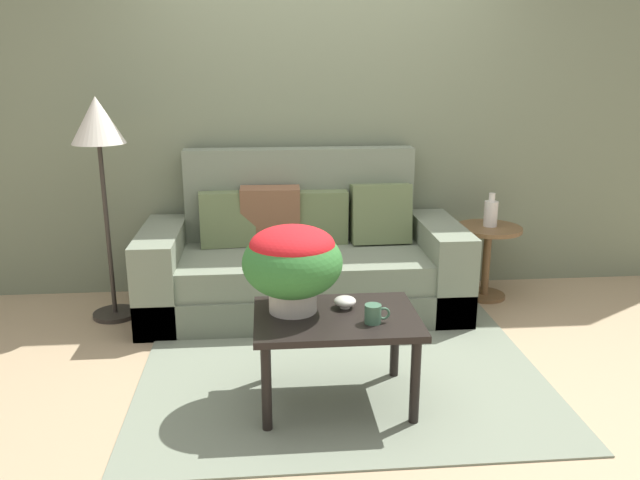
{
  "coord_description": "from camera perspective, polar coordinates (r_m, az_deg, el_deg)",
  "views": [
    {
      "loc": [
        -0.4,
        -3.32,
        1.68
      ],
      "look_at": [
        -0.09,
        0.17,
        0.68
      ],
      "focal_mm": 35.45,
      "sensor_mm": 36.0,
      "label": 1
    }
  ],
  "objects": [
    {
      "name": "coffee_mug",
      "position": [
        3.03,
        4.87,
        -6.66
      ],
      "size": [
        0.12,
        0.08,
        0.09
      ],
      "color": "#3D664C",
      "rests_on": "coffee_table"
    },
    {
      "name": "area_rug",
      "position": [
        3.66,
        1.78,
        -11.34
      ],
      "size": [
        2.21,
        1.91,
        0.01
      ],
      "primitive_type": "cube",
      "color": "gray",
      "rests_on": "ground"
    },
    {
      "name": "floor_lamp",
      "position": [
        4.27,
        -19.35,
        8.7
      ],
      "size": [
        0.34,
        0.34,
        1.47
      ],
      "color": "#2D2823",
      "rests_on": "ground"
    },
    {
      "name": "couch",
      "position": [
        4.4,
        -1.53,
        -2.02
      ],
      "size": [
        2.17,
        0.9,
        1.08
      ],
      "color": "#626B59",
      "rests_on": "ground"
    },
    {
      "name": "side_table",
      "position": [
        4.72,
        14.86,
        -0.76
      ],
      "size": [
        0.47,
        0.47,
        0.54
      ],
      "color": "brown",
      "rests_on": "ground"
    },
    {
      "name": "snack_bowl",
      "position": [
        3.21,
        2.27,
        -5.57
      ],
      "size": [
        0.11,
        0.11,
        0.06
      ],
      "color": "silver",
      "rests_on": "coffee_table"
    },
    {
      "name": "wall_back",
      "position": [
        4.68,
        -0.18,
        12.27
      ],
      "size": [
        6.4,
        0.12,
        2.77
      ],
      "primitive_type": "cube",
      "color": "slate",
      "rests_on": "ground"
    },
    {
      "name": "ground_plane",
      "position": [
        3.74,
        1.63,
        -10.82
      ],
      "size": [
        14.0,
        14.0,
        0.0
      ],
      "primitive_type": "plane",
      "color": "tan"
    },
    {
      "name": "coffee_table",
      "position": [
        3.15,
        1.47,
        -7.9
      ],
      "size": [
        0.81,
        0.58,
        0.48
      ],
      "color": "black",
      "rests_on": "ground"
    },
    {
      "name": "potted_plant",
      "position": [
        3.09,
        -2.51,
        -1.84
      ],
      "size": [
        0.49,
        0.49,
        0.44
      ],
      "color": "#B7B2A8",
      "rests_on": "coffee_table"
    },
    {
      "name": "table_vase",
      "position": [
        4.67,
        15.17,
        2.39
      ],
      "size": [
        0.1,
        0.1,
        0.24
      ],
      "color": "silver",
      "rests_on": "side_table"
    }
  ]
}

